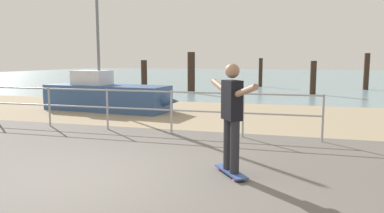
{
  "coord_description": "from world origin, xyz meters",
  "views": [
    {
      "loc": [
        2.91,
        -4.68,
        1.8
      ],
      "look_at": [
        0.98,
        2.0,
        0.9
      ],
      "focal_mm": 34.43,
      "sensor_mm": 36.0,
      "label": 1
    }
  ],
  "objects": [
    {
      "name": "groyne_post_3",
      "position": [
        3.63,
        14.85,
        0.85
      ],
      "size": [
        0.3,
        0.3,
        1.71
      ],
      "primitive_type": "cylinder",
      "color": "#332319",
      "rests_on": "ground"
    },
    {
      "name": "groyne_post_0",
      "position": [
        -5.6,
        14.89,
        0.87
      ],
      "size": [
        0.34,
        0.34,
        1.74
      ],
      "primitive_type": "cylinder",
      "color": "#332319",
      "rests_on": "ground"
    },
    {
      "name": "sea_surface",
      "position": [
        0.0,
        35.0,
        0.0
      ],
      "size": [
        72.0,
        50.0,
        0.04
      ],
      "primitive_type": "cube",
      "color": "#75939E",
      "rests_on": "ground"
    },
    {
      "name": "groyne_post_1",
      "position": [
        -2.53,
        13.99,
        1.08
      ],
      "size": [
        0.39,
        0.39,
        2.16
      ],
      "primitive_type": "cylinder",
      "color": "#332319",
      "rests_on": "ground"
    },
    {
      "name": "groyne_post_2",
      "position": [
        0.55,
        19.48,
        0.93
      ],
      "size": [
        0.25,
        0.25,
        1.85
      ],
      "primitive_type": "cylinder",
      "color": "#332319",
      "rests_on": "ground"
    },
    {
      "name": "ground_plane",
      "position": [
        0.0,
        -1.0,
        0.0
      ],
      "size": [
        24.0,
        10.0,
        0.04
      ],
      "primitive_type": "cube",
      "color": "#605B56",
      "rests_on": "ground"
    },
    {
      "name": "skateboarder",
      "position": [
        1.96,
        0.78,
        1.02
      ],
      "size": [
        0.92,
        1.23,
        1.65
      ],
      "color": "#26262B",
      "rests_on": "skateboard"
    },
    {
      "name": "railing_fence",
      "position": [
        -1.72,
        3.6,
        0.7
      ],
      "size": [
        10.39,
        0.05,
        1.05
      ],
      "color": "#9EA0A5",
      "rests_on": "ground"
    },
    {
      "name": "groyne_post_4",
      "position": [
        6.71,
        18.74,
        1.07
      ],
      "size": [
        0.31,
        0.31,
        2.13
      ],
      "primitive_type": "cylinder",
      "color": "#332319",
      "rests_on": "ground"
    },
    {
      "name": "sailboat",
      "position": [
        -3.31,
        6.72,
        0.52
      ],
      "size": [
        5.04,
        1.85,
        5.52
      ],
      "color": "#335184",
      "rests_on": "ground"
    },
    {
      "name": "skateboard",
      "position": [
        1.96,
        0.78,
        0.07
      ],
      "size": [
        0.63,
        0.77,
        0.08
      ],
      "color": "#334C8C",
      "rests_on": "ground"
    },
    {
      "name": "beach_strip",
      "position": [
        0.0,
        7.0,
        0.0
      ],
      "size": [
        24.0,
        6.0,
        0.04
      ],
      "primitive_type": "cube",
      "color": "tan",
      "rests_on": "ground"
    }
  ]
}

